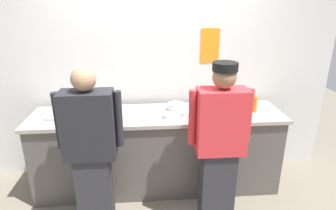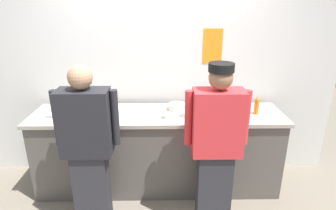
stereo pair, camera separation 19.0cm
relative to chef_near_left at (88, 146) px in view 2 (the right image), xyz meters
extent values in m
plane|color=slate|center=(0.63, 0.24, -0.84)|extent=(9.00, 9.00, 0.00)
cube|color=silver|center=(0.63, 1.04, 0.46)|extent=(4.33, 0.10, 2.61)
cube|color=orange|center=(1.27, 0.99, 0.75)|extent=(0.22, 0.01, 0.40)
cube|color=#56514C|center=(0.63, 0.59, -0.40)|extent=(2.71, 0.60, 0.89)
cube|color=#A8A093|center=(0.63, 0.59, 0.06)|extent=(2.76, 0.65, 0.04)
cube|color=#2D2D33|center=(0.00, 0.00, -0.46)|extent=(0.32, 0.20, 0.77)
cube|color=#232328|center=(0.00, 0.00, 0.23)|extent=(0.45, 0.24, 0.61)
cylinder|color=#232328|center=(-0.26, 0.04, 0.26)|extent=(0.07, 0.07, 0.52)
cylinder|color=#232328|center=(0.26, 0.04, 0.26)|extent=(0.07, 0.07, 0.52)
sphere|color=tan|center=(0.00, 0.00, 0.65)|extent=(0.21, 0.21, 0.21)
cube|color=#2D2D33|center=(1.17, -0.01, -0.46)|extent=(0.32, 0.20, 0.77)
cube|color=red|center=(1.17, -0.01, 0.23)|extent=(0.45, 0.24, 0.61)
cylinder|color=red|center=(0.92, 0.03, 0.26)|extent=(0.07, 0.07, 0.52)
cylinder|color=red|center=(1.43, 0.03, 0.26)|extent=(0.07, 0.07, 0.52)
sphere|color=#8C6647|center=(1.17, -0.01, 0.64)|extent=(0.21, 0.21, 0.21)
cylinder|color=black|center=(1.17, -0.01, 0.73)|extent=(0.22, 0.22, 0.07)
cylinder|color=white|center=(0.85, 0.69, 0.09)|extent=(0.20, 0.20, 0.01)
cylinder|color=white|center=(0.85, 0.69, 0.10)|extent=(0.20, 0.20, 0.01)
cylinder|color=white|center=(0.85, 0.69, 0.11)|extent=(0.20, 0.20, 0.01)
cylinder|color=white|center=(0.85, 0.69, 0.13)|extent=(0.20, 0.20, 0.01)
cylinder|color=white|center=(0.85, 0.69, 0.14)|extent=(0.20, 0.20, 0.01)
cylinder|color=white|center=(0.85, 0.69, 0.15)|extent=(0.20, 0.20, 0.01)
cylinder|color=#B7BABF|center=(1.28, 0.62, 0.15)|extent=(0.35, 0.35, 0.13)
cube|color=#B7BABF|center=(-0.30, 0.59, 0.10)|extent=(0.52, 0.36, 0.02)
cylinder|color=red|center=(1.57, 0.46, 0.16)|extent=(0.05, 0.05, 0.15)
cone|color=red|center=(1.57, 0.46, 0.25)|extent=(0.05, 0.05, 0.04)
cylinder|color=orange|center=(1.70, 0.56, 0.17)|extent=(0.05, 0.05, 0.17)
cone|color=orange|center=(1.70, 0.56, 0.27)|extent=(0.04, 0.04, 0.04)
cylinder|color=white|center=(0.92, 0.49, 0.11)|extent=(0.10, 0.10, 0.05)
cylinder|color=#5B932D|center=(0.92, 0.49, 0.13)|extent=(0.08, 0.08, 0.01)
cylinder|color=white|center=(0.73, 0.46, 0.11)|extent=(0.11, 0.11, 0.04)
cylinder|color=orange|center=(0.73, 0.46, 0.12)|extent=(0.09, 0.09, 0.01)
cylinder|color=white|center=(1.57, 0.65, 0.14)|extent=(0.09, 0.09, 0.10)
camera|label=1|loc=(0.51, -2.29, 1.24)|focal=30.21mm
camera|label=2|loc=(0.70, -2.30, 1.24)|focal=30.21mm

